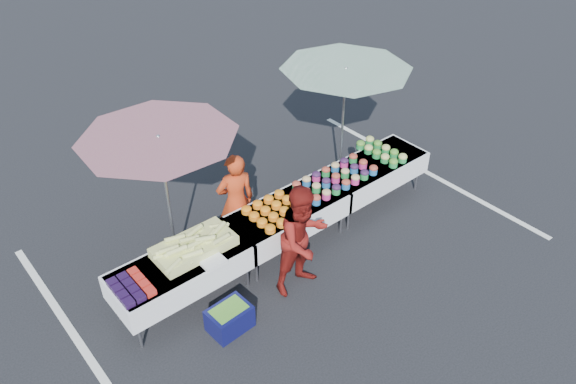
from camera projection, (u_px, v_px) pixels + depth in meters
ground at (288, 245)px, 8.53m from camera, size 80.00×80.00×0.00m
stripe_left at (88, 356)px, 6.87m from camera, size 0.10×5.00×0.00m
stripe_right at (423, 170)px, 10.20m from camera, size 0.10×5.00×0.00m
table_left at (182, 270)px, 7.26m from camera, size 1.86×0.81×0.75m
table_center at (288, 215)px, 8.19m from camera, size 1.86×0.81×0.75m
table_right at (373, 171)px, 9.13m from camera, size 1.86×0.81×0.75m
berry_punnets at (131, 287)px, 6.73m from camera, size 0.40×0.54×0.08m
corn_pile at (194, 245)px, 7.27m from camera, size 1.16×0.57×0.26m
plastic_bags at (213, 262)px, 7.11m from camera, size 0.30×0.25×0.05m
carrot_bowls at (275, 210)px, 7.93m from camera, size 0.75×0.69×0.11m
potato_cups at (336, 177)px, 8.54m from camera, size 1.34×0.58×0.16m
bean_baskets at (381, 151)px, 9.17m from camera, size 0.36×0.86×0.15m
vendor at (236, 201)px, 8.14m from camera, size 0.65×0.52×1.56m
customer at (303, 239)px, 7.40m from camera, size 0.80×0.62×1.64m
umbrella_left at (160, 148)px, 7.14m from camera, size 2.67×2.67×2.12m
umbrella_right at (345, 79)px, 8.80m from camera, size 2.31×2.31×2.14m
storage_bin at (230, 318)px, 7.13m from camera, size 0.55×0.42×0.35m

